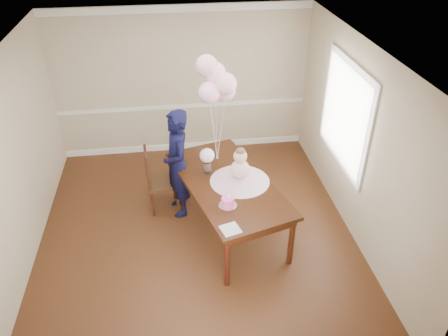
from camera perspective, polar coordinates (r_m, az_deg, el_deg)
floor at (r=6.51m, az=-3.55°, el=-8.52°), size 4.50×5.00×0.00m
ceiling at (r=5.14m, az=-4.60°, el=14.65°), size 4.50×5.00×0.02m
wall_back at (r=7.95m, az=-5.44°, el=11.00°), size 4.50×0.02×2.70m
wall_front at (r=3.80m, az=-0.91°, el=-18.12°), size 4.50×0.02×2.70m
wall_left at (r=6.03m, az=-25.81°, el=-0.00°), size 0.02×5.00×2.70m
wall_right at (r=6.23m, az=17.10°, el=3.08°), size 0.02×5.00×2.70m
chair_rail_trim at (r=8.12m, az=-5.27°, el=8.03°), size 4.50×0.02×0.07m
crown_molding at (r=7.55m, az=-5.97°, el=20.01°), size 4.50×0.02×0.12m
baseboard_trim at (r=8.50m, az=-4.99°, el=2.90°), size 4.50×0.02×0.12m
window_frame at (r=6.53m, az=15.56°, el=6.77°), size 0.02×1.66×1.56m
window_blinds at (r=6.53m, az=15.41°, el=6.77°), size 0.01×1.50×1.40m
dining_table_top at (r=6.12m, az=0.44°, el=-2.01°), size 1.68×2.42×0.06m
table_apron at (r=6.17m, az=0.44°, el=-2.64°), size 1.54×2.29×0.11m
table_leg_fl at (r=5.53m, az=0.41°, el=-12.19°), size 0.10×0.10×0.77m
table_leg_fr at (r=5.87m, az=8.78°, el=-9.43°), size 0.10×0.10×0.77m
table_leg_bl at (r=7.00m, az=-6.48°, el=-1.31°), size 0.10×0.10×0.77m
table_leg_br at (r=7.27m, az=0.43°, el=0.37°), size 0.10×0.10×0.77m
baby_skirt at (r=6.09m, az=2.07°, el=-1.28°), size 1.04×1.04×0.11m
baby_torso at (r=6.01m, az=2.10°, el=-0.15°), size 0.26×0.26×0.26m
baby_head at (r=5.90m, az=2.14°, el=1.55°), size 0.19×0.19×0.19m
baby_hair at (r=5.86m, az=2.15°, el=2.11°), size 0.13×0.13×0.13m
cake_platter at (r=5.66m, az=0.49°, el=-4.90°), size 0.30×0.30×0.01m
birthday_cake at (r=5.63m, az=0.49°, el=-4.42°), size 0.20×0.20×0.11m
cake_flower_a at (r=5.58m, az=0.50°, el=-3.83°), size 0.03×0.03×0.03m
cake_flower_b at (r=5.61m, az=0.71°, el=-3.63°), size 0.03×0.03×0.03m
rose_vase_near at (r=6.25m, az=-2.19°, el=0.09°), size 0.14×0.14×0.18m
roses_near at (r=6.15m, az=-2.23°, el=1.65°), size 0.21×0.21×0.21m
napkin at (r=5.30m, az=0.85°, el=-8.01°), size 0.27×0.27×0.01m
balloon_weight at (r=6.60m, az=-0.87°, el=1.25°), size 0.05×0.05×0.02m
balloon_a at (r=6.05m, az=-1.93°, el=9.83°), size 0.31×0.31×0.31m
balloon_b at (r=6.05m, az=0.22°, el=10.95°), size 0.31×0.31×0.31m
balloon_c at (r=6.11m, az=-1.20°, el=12.31°), size 0.31×0.31×0.31m
balloon_d at (r=6.06m, az=-2.28°, el=13.19°), size 0.31×0.31×0.31m
balloon_e at (r=6.25m, az=0.13°, el=10.07°), size 0.31×0.31×0.31m
balloon_ribbon_a at (r=6.35m, az=-1.37°, el=4.70°), size 0.10×0.03×0.92m
balloon_ribbon_b at (r=6.34m, az=-0.35°, el=5.22°), size 0.12×0.03×1.03m
balloon_ribbon_c at (r=6.36m, az=-1.02°, el=5.90°), size 0.01×0.11×1.14m
balloon_ribbon_d at (r=6.33m, az=-1.53°, el=6.29°), size 0.12×0.09×1.25m
balloon_ribbon_e at (r=6.44m, az=-0.38°, el=4.89°), size 0.13×0.12×0.86m
dining_chair_seat at (r=6.78m, az=-7.98°, el=-1.88°), size 0.50×0.50×0.05m
chair_leg_fl at (r=6.76m, az=-9.20°, el=-4.68°), size 0.05×0.05×0.45m
chair_leg_fr at (r=6.78m, az=-6.05°, el=-4.25°), size 0.05×0.05×0.45m
chair_leg_bl at (r=7.06m, az=-9.53°, el=-2.87°), size 0.05×0.05×0.45m
chair_leg_br at (r=7.08m, az=-6.51°, el=-2.46°), size 0.05×0.05×0.45m
chair_back_post_l at (r=6.44m, az=-9.81°, el=-0.85°), size 0.05×0.05×0.58m
chair_back_post_r at (r=6.76m, az=-10.12°, el=0.87°), size 0.05×0.05×0.58m
chair_slat_low at (r=6.67m, az=-9.87°, el=-0.87°), size 0.08×0.42×0.05m
chair_slat_mid at (r=6.58m, az=-10.00°, el=0.34°), size 0.08×0.42×0.05m
chair_slat_top at (r=6.49m, az=-10.14°, el=1.58°), size 0.08×0.42×0.05m
woman at (r=6.46m, az=-6.11°, el=0.52°), size 0.52×0.69×1.71m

